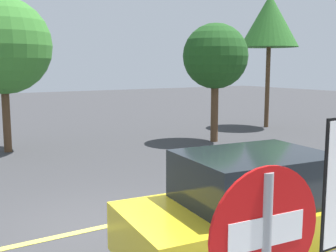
{
  "coord_description": "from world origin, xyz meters",
  "views": [
    {
      "loc": [
        -2.74,
        -6.72,
        2.88
      ],
      "look_at": [
        2.05,
        0.89,
        1.59
      ],
      "focal_mm": 44.73,
      "sensor_mm": 36.0,
      "label": 1
    }
  ],
  "objects_px": {
    "tree_left_verge": "(270,21)",
    "tree_right_verge": "(215,57)",
    "tree_centre_verge": "(2,46)",
    "car_yellow_approaching": "(261,211)"
  },
  "relations": [
    {
      "from": "tree_left_verge",
      "to": "tree_right_verge",
      "type": "xyz_separation_m",
      "value": [
        -4.52,
        -1.71,
        -1.7
      ]
    },
    {
      "from": "tree_left_verge",
      "to": "tree_centre_verge",
      "type": "bearing_deg",
      "value": 177.73
    },
    {
      "from": "tree_centre_verge",
      "to": "tree_right_verge",
      "type": "distance_m",
      "value": 7.48
    },
    {
      "from": "tree_right_verge",
      "to": "car_yellow_approaching",
      "type": "bearing_deg",
      "value": -124.72
    },
    {
      "from": "tree_left_verge",
      "to": "tree_centre_verge",
      "type": "height_order",
      "value": "tree_left_verge"
    },
    {
      "from": "tree_left_verge",
      "to": "tree_right_verge",
      "type": "relative_size",
      "value": 1.38
    },
    {
      "from": "car_yellow_approaching",
      "to": "tree_centre_verge",
      "type": "distance_m",
      "value": 10.96
    },
    {
      "from": "car_yellow_approaching",
      "to": "tree_right_verge",
      "type": "height_order",
      "value": "tree_right_verge"
    },
    {
      "from": "tree_right_verge",
      "to": "tree_left_verge",
      "type": "bearing_deg",
      "value": 20.79
    },
    {
      "from": "tree_left_verge",
      "to": "tree_right_verge",
      "type": "bearing_deg",
      "value": -159.21
    }
  ]
}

